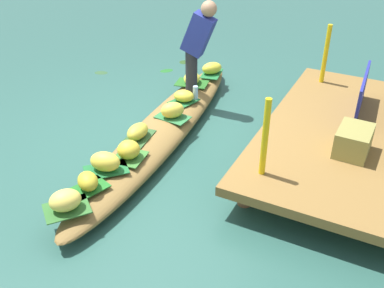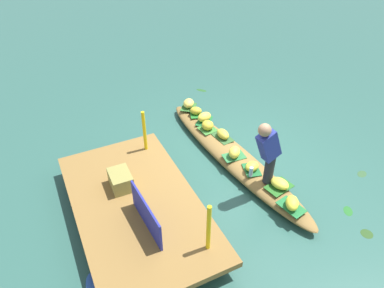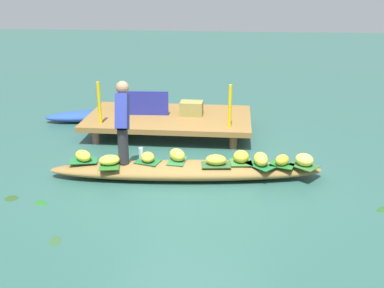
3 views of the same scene
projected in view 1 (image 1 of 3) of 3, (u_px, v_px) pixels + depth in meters
canal_water at (163, 139)px, 5.52m from camera, size 40.00×40.00×0.00m
dock_platform at (349, 136)px, 4.99m from camera, size 3.20×1.80×0.36m
vendor_boat at (162, 130)px, 5.45m from camera, size 4.25×1.01×0.24m
leaf_mat_0 at (138, 138)px, 5.05m from camera, size 0.47×0.31×0.01m
banana_bunch_0 at (138, 132)px, 5.01m from camera, size 0.32×0.21×0.16m
leaf_mat_1 at (89, 188)px, 4.26m from camera, size 0.41×0.34×0.01m
banana_bunch_1 at (88, 181)px, 4.22m from camera, size 0.30×0.31×0.17m
leaf_mat_2 at (173, 117)px, 5.47m from camera, size 0.29×0.42×0.01m
banana_bunch_2 at (172, 110)px, 5.42m from camera, size 0.34×0.34×0.19m
leaf_mat_3 at (106, 170)px, 4.52m from camera, size 0.50×0.49×0.01m
banana_bunch_3 at (105, 162)px, 4.47m from camera, size 0.26×0.34×0.20m
leaf_mat_4 at (184, 101)px, 5.84m from camera, size 0.42×0.35×0.01m
banana_bunch_4 at (184, 96)px, 5.80m from camera, size 0.27×0.31×0.15m
leaf_mat_5 at (192, 83)px, 6.33m from camera, size 0.37×0.49×0.01m
banana_bunch_5 at (192, 78)px, 6.29m from camera, size 0.38×0.32×0.15m
leaf_mat_6 at (212, 73)px, 6.63m from camera, size 0.46×0.34×0.01m
banana_bunch_6 at (212, 68)px, 6.58m from camera, size 0.36×0.34×0.17m
leaf_mat_7 at (129, 157)px, 4.71m from camera, size 0.37×0.35×0.01m
banana_bunch_7 at (129, 150)px, 4.66m from camera, size 0.26×0.26×0.19m
leaf_mat_8 at (67, 209)px, 4.01m from camera, size 0.49×0.48×0.01m
banana_bunch_8 at (65, 200)px, 3.96m from camera, size 0.36×0.35×0.19m
vendor_person at (198, 42)px, 5.75m from camera, size 0.22×0.47×1.23m
water_bottle at (195, 93)px, 5.85m from camera, size 0.07×0.07×0.19m
market_banner at (362, 94)px, 5.21m from camera, size 0.98×0.08×0.48m
railing_post_west at (326, 54)px, 5.89m from camera, size 0.06×0.06×0.78m
railing_post_east at (265, 138)px, 4.07m from camera, size 0.06×0.06×0.78m
produce_crate at (354, 141)px, 4.52m from camera, size 0.45×0.33×0.27m
drifting_plant_0 at (167, 71)px, 7.36m from camera, size 0.26×0.25×0.01m
drifting_plant_1 at (185, 62)px, 7.68m from camera, size 0.20×0.20×0.01m
drifting_plant_3 at (101, 73)px, 7.28m from camera, size 0.21×0.25×0.01m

